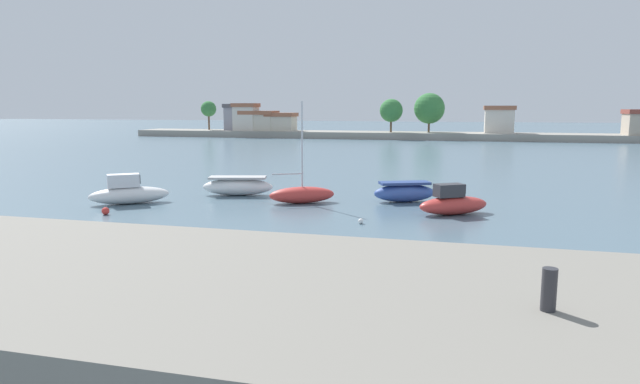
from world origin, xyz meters
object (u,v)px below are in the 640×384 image
moored_boat_1 (238,186)px  moored_boat_3 (404,192)px  moored_boat_2 (302,194)px  mooring_buoy_2 (361,221)px  mooring_buoy_0 (520,251)px  mooring_bollard (549,290)px  mooring_buoy_1 (95,195)px  moored_boat_4 (453,203)px  moored_boat_0 (129,193)px  mooring_buoy_3 (106,211)px

moored_boat_1 → moored_boat_3: size_ratio=1.20×
moored_boat_2 → mooring_buoy_2: 6.55m
moored_boat_1 → mooring_buoy_0: bearing=-48.3°
moored_boat_1 → mooring_bollard: bearing=-72.0°
mooring_bollard → mooring_buoy_1: mooring_bollard is taller
mooring_buoy_0 → mooring_buoy_1: 25.74m
moored_boat_1 → moored_boat_2: bearing=-34.4°
moored_boat_2 → moored_boat_4: bearing=-36.2°
moored_boat_0 → moored_boat_4: moored_boat_0 is taller
moored_boat_2 → mooring_buoy_0: size_ratio=18.67×
moored_boat_0 → mooring_bollard: bearing=-81.0°
moored_boat_3 → mooring_buoy_1: 19.24m
moored_boat_4 → mooring_buoy_2: 5.55m
mooring_buoy_1 → moored_boat_3: bearing=9.1°
mooring_bollard → moored_boat_4: (-1.73, 20.73, -2.30)m
moored_boat_0 → moored_boat_2: (9.70, 2.76, -0.12)m
mooring_bollard → mooring_buoy_2: size_ratio=2.51×
moored_boat_2 → moored_boat_3: size_ratio=1.51×
moored_boat_1 → mooring_buoy_2: bearing=-50.2°
mooring_buoy_2 → mooring_buoy_3: 13.39m
moored_boat_3 → mooring_buoy_3: 16.73m
moored_boat_1 → mooring_buoy_2: 11.29m
mooring_buoy_1 → mooring_bollard: bearing=-41.6°
moored_boat_3 → mooring_buoy_2: size_ratio=14.93×
mooring_buoy_1 → moored_boat_1: bearing=18.3°
moored_boat_1 → mooring_buoy_2: moored_boat_1 is taller
moored_boat_1 → moored_boat_2: size_ratio=0.79×
moored_boat_3 → mooring_buoy_0: (5.50, -10.96, -0.42)m
moored_boat_2 → mooring_buoy_2: (4.39, -4.85, -0.38)m
moored_boat_3 → mooring_buoy_0: moored_boat_3 is taller
mooring_bollard → mooring_buoy_2: mooring_bollard is taller
moored_boat_3 → mooring_buoy_2: moored_boat_3 is taller
mooring_buoy_3 → moored_boat_2: bearing=33.8°
moored_boat_2 → moored_boat_4: moored_boat_2 is taller
moored_boat_0 → mooring_buoy_2: moored_boat_0 is taller
moored_boat_1 → mooring_buoy_0: size_ratio=14.83×
mooring_bollard → mooring_buoy_1: 31.67m
moored_boat_4 → mooring_buoy_0: (2.64, -7.70, -0.43)m
moored_boat_2 → mooring_buoy_2: bearing=-75.5°
moored_boat_1 → moored_boat_2: (4.77, -1.73, -0.07)m
mooring_bollard → mooring_buoy_1: (-23.59, 20.95, -2.76)m
moored_boat_1 → moored_boat_3: (10.54, 0.24, -0.01)m
moored_boat_4 → mooring_buoy_0: bearing=-103.1°
mooring_buoy_2 → moored_boat_0: bearing=171.6°
moored_boat_0 → mooring_buoy_2: bearing=-45.6°
moored_boat_2 → mooring_buoy_3: (-8.95, -5.99, -0.32)m
mooring_buoy_2 → moored_boat_3: bearing=78.6°
mooring_bollard → mooring_buoy_3: size_ratio=1.66×
moored_boat_2 → mooring_buoy_1: 13.28m
moored_boat_2 → mooring_buoy_1: moored_boat_2 is taller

